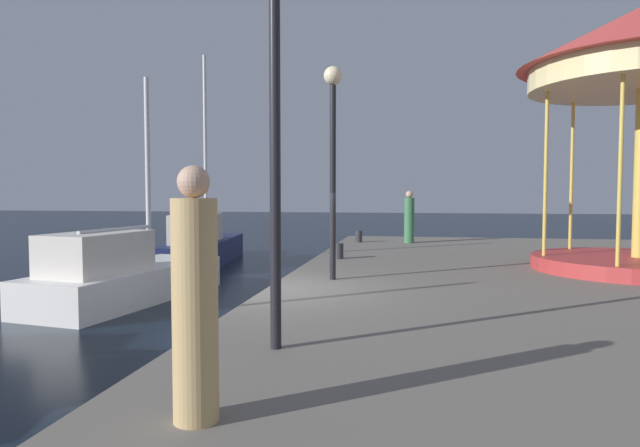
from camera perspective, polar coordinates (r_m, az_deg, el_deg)
The scene contains 9 objects.
ground_plane at distance 10.21m, azimuth -5.52°, elevation -11.05°, with size 120.00×120.00×0.00m, color black.
sailboat_white at distance 13.54m, azimuth -19.66°, elevation -5.02°, with size 2.67×5.46×5.29m.
sailboat_navy at distance 19.95m, azimuth -11.96°, elevation -2.15°, with size 2.59×6.54×7.37m.
lamp_post_near_edge at distance 6.23m, azimuth -4.65°, elevation 16.97°, with size 0.36×0.36×4.73m.
lamp_post_mid_promenade at distance 10.95m, azimuth 1.32°, elevation 9.14°, with size 0.36×0.36×4.14m.
bollard_south at distance 19.25m, azimuth 3.97°, elevation -1.32°, with size 0.24×0.24×0.40m, color #2D2D33.
bollard_north at distance 14.42m, azimuth 1.93°, elevation -2.82°, with size 0.24×0.24×0.40m, color #2D2D33.
person_near_carousel at distance 4.27m, azimuth -12.64°, elevation -7.84°, with size 0.34×0.34×1.91m.
person_mid_promenade at distance 19.16m, azimuth 9.09°, elevation 0.51°, with size 0.34×0.34×1.77m.
Camera 1 is at (2.64, -9.54, 2.51)m, focal length 31.34 mm.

